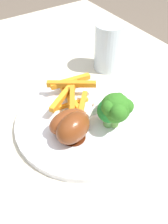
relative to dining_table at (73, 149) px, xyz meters
The scene contains 8 objects.
dining_table is the anchor object (origin of this frame).
dinner_plate 0.12m from the dining_table, 166.09° to the right, with size 0.27×0.27×0.01m, color white.
broccoli_floret_front 0.18m from the dining_table, 150.66° to the right, with size 0.05×0.05×0.06m.
broccoli_floret_middle 0.19m from the dining_table, 150.05° to the right, with size 0.06×0.06×0.07m.
carrot_fries_pile 0.14m from the dining_table, 35.52° to the right, with size 0.14×0.12×0.04m.
chicken_drumstick_near 0.16m from the dining_table, 154.73° to the left, with size 0.07×0.12×0.05m.
chicken_drumstick_far 0.15m from the dining_table, 149.49° to the left, with size 0.05×0.12×0.04m.
water_glass 0.26m from the dining_table, 59.54° to the right, with size 0.07×0.07×0.12m, color silver.
Camera 1 is at (-0.33, 0.18, 1.10)m, focal length 40.71 mm.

